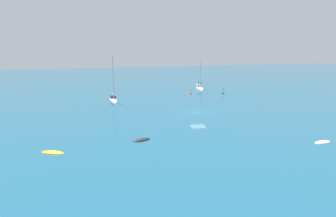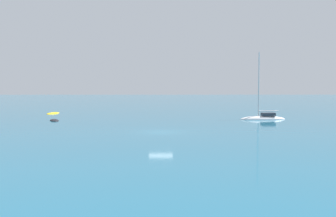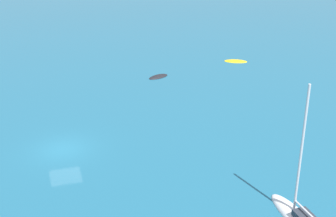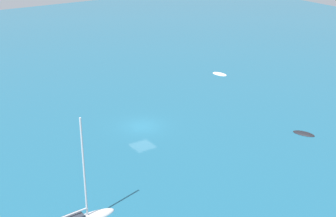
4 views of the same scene
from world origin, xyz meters
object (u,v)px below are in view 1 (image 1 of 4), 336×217
object	(u,v)px
rib	(323,142)
ketch	(114,100)
sloop	(200,88)
mooring_buoy	(190,93)
channel_buoy	(223,93)
tender	(53,153)
skiff	(141,140)

from	to	relation	value
rib	ketch	bearing A→B (deg)	-70.27
sloop	mooring_buoy	world-z (taller)	sloop
channel_buoy	tender	bearing A→B (deg)	135.33
skiff	mooring_buoy	world-z (taller)	mooring_buoy
rib	mooring_buoy	xyz separation A→B (m)	(37.67, 6.24, 0.01)
rib	mooring_buoy	size ratio (longest dim) A/B	2.22
sloop	rib	bearing A→B (deg)	10.25
skiff	tender	xyz separation A→B (m)	(-2.61, 10.41, 0.00)
sloop	tender	bearing A→B (deg)	-28.50
tender	mooring_buoy	size ratio (longest dim) A/B	2.47
ketch	channel_buoy	bearing A→B (deg)	93.56
sloop	tender	world-z (taller)	sloop
channel_buoy	mooring_buoy	world-z (taller)	channel_buoy
mooring_buoy	ketch	bearing A→B (deg)	105.03
sloop	channel_buoy	distance (m)	8.51
skiff	channel_buoy	world-z (taller)	channel_buoy
channel_buoy	skiff	bearing A→B (deg)	143.81
sloop	channel_buoy	size ratio (longest dim) A/B	5.04
ketch	rib	size ratio (longest dim) A/B	3.50
rib	tender	size ratio (longest dim) A/B	0.90
channel_buoy	rib	bearing A→B (deg)	178.91
skiff	channel_buoy	distance (m)	37.78
tender	channel_buoy	distance (m)	46.55
tender	sloop	bearing A→B (deg)	-101.37
ketch	sloop	world-z (taller)	ketch
rib	mooring_buoy	bearing A→B (deg)	-95.93
skiff	tender	bearing A→B (deg)	171.23
sloop	tender	distance (m)	50.90
sloop	mooring_buoy	xyz separation A→B (m)	(-6.50, 4.17, -0.15)
tender	mooring_buoy	distance (m)	43.20
channel_buoy	sloop	bearing A→B (deg)	18.95
ketch	sloop	distance (m)	23.89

